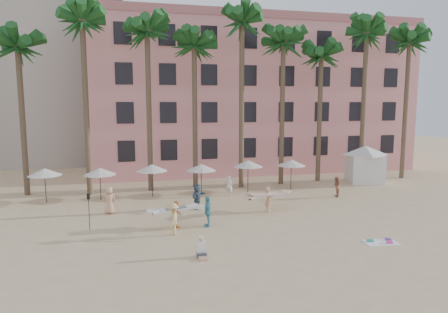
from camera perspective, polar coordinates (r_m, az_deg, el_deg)
name	(u,v)px	position (r m, az deg, el deg)	size (l,w,h in m)	color
ground	(261,245)	(21.93, 5.28, -12.45)	(120.00, 120.00, 0.00)	#D1B789
pink_hotel	(248,99)	(47.49, 3.40, 8.24)	(35.00, 14.00, 16.00)	pink
palm_row	(212,39)	(35.64, -1.67, 16.46)	(44.40, 5.40, 16.30)	brown
umbrella_row	(177,167)	(32.62, -6.75, -1.55)	(22.50, 2.70, 2.73)	#332B23
cabana	(365,161)	(40.26, 19.48, -0.56)	(5.49, 5.49, 3.50)	silver
beach_towel	(381,242)	(23.78, 21.56, -11.26)	(1.90, 1.19, 0.14)	white
carrier_yellow	(268,197)	(28.02, 6.35, -5.83)	(3.25, 1.75, 1.78)	tan
carrier_white	(176,213)	(24.77, -6.87, -7.99)	(2.91, 0.99, 1.59)	orange
beachgoers	(203,201)	(27.18, -3.00, -6.42)	(18.45, 9.72, 1.91)	tan
paddle	(89,207)	(25.11, -18.75, -6.86)	(0.18, 0.04, 2.23)	black
seated_man	(202,250)	(20.14, -3.21, -13.23)	(0.45, 0.78, 1.02)	#3F3F4C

